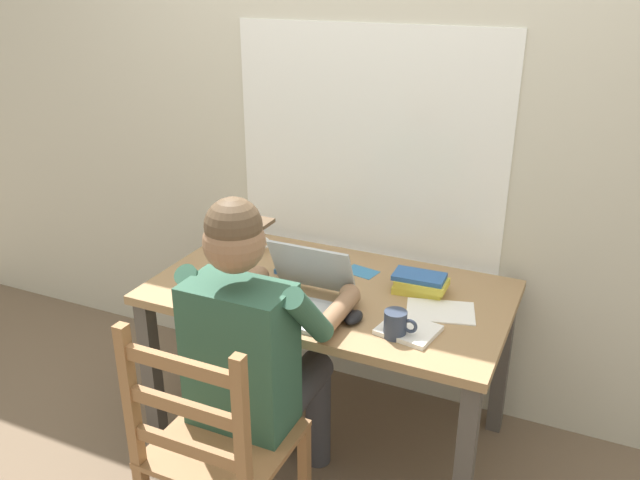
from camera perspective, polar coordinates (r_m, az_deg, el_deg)
ground_plane at (r=2.95m, az=0.77°, el=-16.48°), size 8.00×8.00×0.00m
back_wall at (r=2.78m, az=4.88°, el=10.84°), size 6.00×0.08×2.60m
desk at (r=2.60m, az=0.84°, el=-5.97°), size 1.38×0.78×0.70m
seated_person at (r=2.24m, az=-5.50°, el=-9.21°), size 0.50×0.60×1.25m
wooden_chair at (r=2.18m, az=-9.11°, el=-17.69°), size 0.42×0.42×0.94m
laptop at (r=2.41m, az=-1.69°, el=-4.70°), size 0.33×0.33×0.22m
computer_mouse at (r=2.33m, az=2.94°, el=-6.74°), size 0.06×0.10×0.03m
coffee_mug_white at (r=2.88m, az=-5.58°, el=-0.17°), size 0.11×0.07×0.09m
coffee_mug_dark at (r=2.24m, az=6.63°, el=-7.29°), size 0.12×0.08×0.10m
book_stack_main at (r=2.54m, az=8.69°, el=-3.75°), size 0.21×0.12×0.07m
book_stack_side at (r=2.68m, az=-1.84°, el=-2.42°), size 0.20×0.14×0.05m
paper_pile_near_laptop at (r=2.43m, az=10.44°, el=-6.12°), size 0.28×0.23×0.01m
paper_pile_back_corner at (r=2.29m, az=7.69°, el=-7.76°), size 0.22×0.20×0.02m
landscape_photo_print at (r=2.70m, az=3.61°, el=-2.78°), size 0.14×0.11×0.00m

